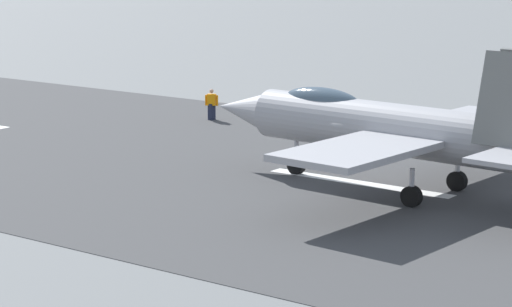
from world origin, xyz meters
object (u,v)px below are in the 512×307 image
at_px(crew_person, 212,105).
at_px(marker_cone_far, 214,99).
at_px(fighter_jet, 394,127).
at_px(marker_cone_mid, 387,118).

xyz_separation_m(crew_person, marker_cone_far, (3.37, -4.44, -0.54)).
height_order(fighter_jet, crew_person, fighter_jet).
distance_m(crew_person, marker_cone_far, 5.60).
height_order(marker_cone_mid, marker_cone_far, same).
xyz_separation_m(fighter_jet, marker_cone_mid, (7.57, -12.94, -2.17)).
relative_size(fighter_jet, marker_cone_far, 29.89).
height_order(crew_person, marker_cone_mid, crew_person).
relative_size(marker_cone_mid, marker_cone_far, 1.00).
bearing_deg(crew_person, marker_cone_mid, -150.70).
relative_size(fighter_jet, crew_person, 10.05).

